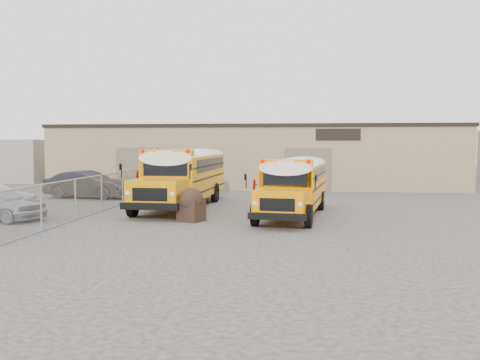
# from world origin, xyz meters

# --- Properties ---
(ground) EXTENTS (120.00, 120.00, 0.00)m
(ground) POSITION_xyz_m (0.00, 0.00, 0.00)
(ground) COLOR #363432
(ground) RESTS_ON ground
(warehouse) EXTENTS (30.20, 10.20, 4.67)m
(warehouse) POSITION_xyz_m (-0.00, 19.99, 2.37)
(warehouse) COLOR tan
(warehouse) RESTS_ON ground
(chainlink_fence) EXTENTS (0.07, 18.07, 1.81)m
(chainlink_fence) POSITION_xyz_m (-6.00, 3.00, 0.90)
(chainlink_fence) COLOR #989AA0
(chainlink_fence) RESTS_ON ground
(distant_building_left) EXTENTS (8.00, 6.00, 3.60)m
(distant_building_left) POSITION_xyz_m (-22.00, 22.00, 1.80)
(distant_building_left) COLOR gray
(distant_building_left) RESTS_ON ground
(school_bus_left) EXTENTS (3.32, 10.56, 3.07)m
(school_bus_left) POSITION_xyz_m (-2.32, 12.00, 1.77)
(school_bus_left) COLOR orange
(school_bus_left) RESTS_ON ground
(school_bus_right) EXTENTS (3.35, 9.35, 2.68)m
(school_bus_right) POSITION_xyz_m (3.95, 8.58, 1.55)
(school_bus_right) COLOR #FF8D00
(school_bus_right) RESTS_ON ground
(tarp_bundle) EXTENTS (1.22, 1.17, 1.43)m
(tarp_bundle) POSITION_xyz_m (-1.02, 0.40, 0.73)
(tarp_bundle) COLOR black
(tarp_bundle) RESTS_ON ground
(car_dark) EXTENTS (5.15, 2.22, 1.65)m
(car_dark) POSITION_xyz_m (-9.23, 8.95, 0.82)
(car_dark) COLOR black
(car_dark) RESTS_ON ground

